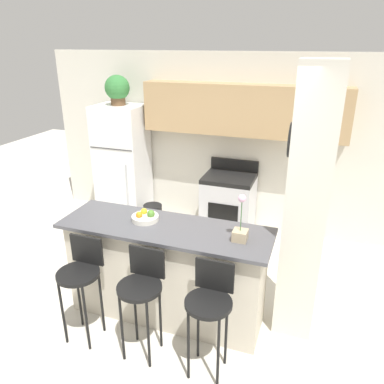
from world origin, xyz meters
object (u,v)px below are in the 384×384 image
at_px(potted_plant_on_fridge, 117,89).
at_px(orchid_vase, 240,229).
at_px(refrigerator, 123,164).
at_px(fruit_bowl, 145,217).
at_px(stove_range, 228,205).
at_px(bar_stool_left, 81,274).
at_px(bar_stool_mid, 142,288).
at_px(trash_bin, 153,217).
at_px(bar_stool_right, 210,303).

distance_m(potted_plant_on_fridge, orchid_vase, 3.13).
relative_size(refrigerator, fruit_bowl, 6.81).
bearing_deg(fruit_bowl, refrigerator, 124.87).
distance_m(stove_range, bar_stool_left, 2.60).
height_order(bar_stool_mid, potted_plant_on_fridge, potted_plant_on_fridge).
bearing_deg(potted_plant_on_fridge, orchid_vase, -40.75).
xyz_separation_m(orchid_vase, fruit_bowl, (-0.97, 0.08, -0.08)).
bearing_deg(orchid_vase, trash_bin, 133.99).
xyz_separation_m(refrigerator, fruit_bowl, (1.31, -1.88, 0.16)).
xyz_separation_m(bar_stool_right, potted_plant_on_fridge, (-2.15, 2.46, 1.34)).
bearing_deg(bar_stool_mid, potted_plant_on_fridge, 121.98).
distance_m(bar_stool_left, bar_stool_mid, 0.62).
xyz_separation_m(stove_range, orchid_vase, (0.58, -1.97, 0.68)).
xyz_separation_m(bar_stool_mid, bar_stool_right, (0.62, 0.00, 0.00)).
distance_m(potted_plant_on_fridge, trash_bin, 1.94).
bearing_deg(bar_stool_right, bar_stool_left, 180.00).
xyz_separation_m(refrigerator, bar_stool_right, (2.15, -2.46, -0.21)).
bearing_deg(stove_range, fruit_bowl, -101.62).
bearing_deg(trash_bin, fruit_bowl, -66.45).
xyz_separation_m(potted_plant_on_fridge, orchid_vase, (2.27, -1.96, -0.89)).
bearing_deg(bar_stool_left, bar_stool_mid, 0.00).
xyz_separation_m(stove_range, fruit_bowl, (-0.39, -1.88, 0.60)).
bearing_deg(bar_stool_mid, stove_range, 86.33).
height_order(bar_stool_left, trash_bin, bar_stool_left).
relative_size(refrigerator, bar_stool_right, 1.78).
bearing_deg(bar_stool_right, trash_bin, 124.89).
relative_size(refrigerator, orchid_vase, 4.12).
relative_size(bar_stool_right, trash_bin, 2.67).
xyz_separation_m(stove_range, trash_bin, (-1.12, -0.21, -0.27)).
height_order(potted_plant_on_fridge, orchid_vase, potted_plant_on_fridge).
bearing_deg(bar_stool_right, fruit_bowl, 145.35).
bearing_deg(bar_stool_left, fruit_bowl, 56.46).
bearing_deg(trash_bin, bar_stool_left, -81.37).
bearing_deg(potted_plant_on_fridge, stove_range, 0.18).
distance_m(bar_stool_mid, bar_stool_right, 0.62).
bearing_deg(trash_bin, bar_stool_mid, -66.99).
xyz_separation_m(bar_stool_mid, trash_bin, (-0.96, 2.26, -0.50)).
bearing_deg(refrigerator, fruit_bowl, -55.13).
xyz_separation_m(bar_stool_mid, orchid_vase, (0.74, 0.50, 0.45)).
relative_size(bar_stool_right, fruit_bowl, 3.83).
xyz_separation_m(fruit_bowl, trash_bin, (-0.73, 1.67, -0.87)).
bearing_deg(potted_plant_on_fridge, bar_stool_left, -69.49).
bearing_deg(refrigerator, potted_plant_on_fridge, 120.51).
relative_size(stove_range, fruit_bowl, 4.04).
relative_size(stove_range, trash_bin, 2.82).
relative_size(bar_stool_left, orchid_vase, 2.31).
distance_m(bar_stool_right, potted_plant_on_fridge, 3.54).
bearing_deg(orchid_vase, bar_stool_right, -103.60).
bearing_deg(trash_bin, orchid_vase, -46.01).
height_order(bar_stool_right, fruit_bowl, fruit_bowl).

